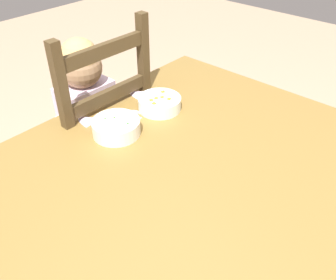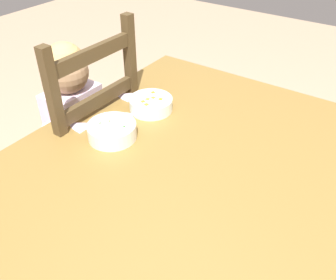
% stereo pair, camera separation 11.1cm
% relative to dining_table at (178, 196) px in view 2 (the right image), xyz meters
% --- Properties ---
extents(dining_table, '(1.41, 1.08, 0.74)m').
position_rel_dining_table_xyz_m(dining_table, '(0.00, 0.00, 0.00)').
color(dining_table, olive).
rests_on(dining_table, ground).
extents(dining_chair, '(0.43, 0.43, 1.06)m').
position_rel_dining_table_xyz_m(dining_chair, '(0.14, 0.58, -0.17)').
color(dining_chair, '#48371F').
rests_on(dining_chair, ground).
extents(child_figure, '(0.32, 0.31, 0.97)m').
position_rel_dining_table_xyz_m(child_figure, '(0.14, 0.58, -0.01)').
color(child_figure, silver).
rests_on(child_figure, ground).
extents(bowl_of_peas, '(0.16, 0.16, 0.06)m').
position_rel_dining_table_xyz_m(bowl_of_peas, '(0.03, 0.29, 0.12)').
color(bowl_of_peas, white).
rests_on(bowl_of_peas, dining_table).
extents(bowl_of_carrots, '(0.16, 0.16, 0.05)m').
position_rel_dining_table_xyz_m(bowl_of_carrots, '(0.25, 0.29, 0.11)').
color(bowl_of_carrots, white).
rests_on(bowl_of_carrots, dining_table).
extents(spoon, '(0.11, 0.11, 0.01)m').
position_rel_dining_table_xyz_m(spoon, '(0.18, 0.33, 0.09)').
color(spoon, silver).
rests_on(spoon, dining_table).
extents(paper_napkin, '(0.14, 0.13, 0.00)m').
position_rel_dining_table_xyz_m(paper_napkin, '(0.09, 0.34, 0.09)').
color(paper_napkin, white).
rests_on(paper_napkin, dining_table).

